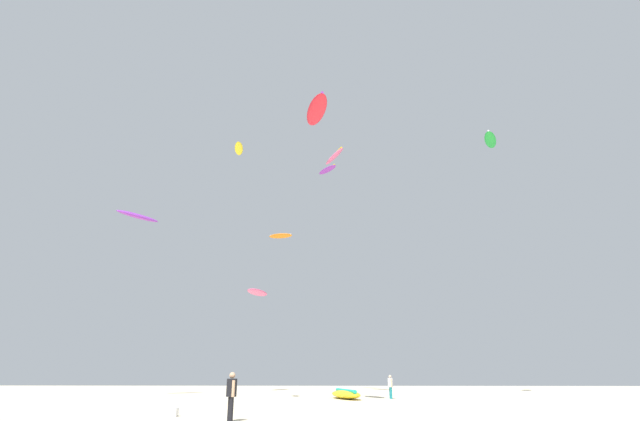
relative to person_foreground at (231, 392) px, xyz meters
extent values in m
cylinder|color=black|center=(0.04, -0.08, -0.56)|extent=(0.15, 0.15, 0.82)
cylinder|color=black|center=(-0.04, 0.08, -0.56)|extent=(0.15, 0.15, 0.82)
cylinder|color=black|center=(0.00, 0.00, 0.16)|extent=(0.38, 0.38, 0.62)
cylinder|color=tan|center=(0.10, -0.20, 0.13)|extent=(0.11, 0.11, 0.57)
cylinder|color=tan|center=(-0.10, 0.20, 0.13)|extent=(0.11, 0.11, 0.57)
sphere|color=tan|center=(0.00, 0.00, 0.58)|extent=(0.22, 0.22, 0.22)
cylinder|color=teal|center=(7.54, 16.46, -0.59)|extent=(0.14, 0.14, 0.76)
cylinder|color=teal|center=(7.50, 16.63, -0.59)|extent=(0.14, 0.14, 0.76)
cylinder|color=silver|center=(7.52, 16.55, 0.07)|extent=(0.35, 0.35, 0.57)
cylinder|color=beige|center=(7.57, 16.35, 0.05)|extent=(0.10, 0.10, 0.53)
cylinder|color=beige|center=(7.47, 16.75, 0.05)|extent=(0.10, 0.10, 0.53)
sphere|color=beige|center=(7.52, 16.55, 0.47)|extent=(0.21, 0.21, 0.21)
ellipsoid|color=yellow|center=(4.43, 16.47, -0.69)|extent=(2.67, 5.42, 0.53)
cylinder|color=#19B29E|center=(4.43, 16.47, -0.45)|extent=(1.37, 4.72, 0.23)
cube|color=white|center=(-2.83, 2.00, -0.81)|extent=(0.56, 0.36, 0.32)
ellipsoid|color=purple|center=(-12.91, 19.27, 13.30)|extent=(3.24, 3.79, 0.78)
ellipsoid|color=red|center=(2.68, 9.42, 17.33)|extent=(2.12, 4.25, 0.62)
cylinder|color=purple|center=(2.68, 9.42, 17.52)|extent=(1.06, 3.69, 0.18)
ellipsoid|color=green|center=(18.81, 22.90, 21.87)|extent=(2.34, 3.79, 0.42)
cylinder|color=white|center=(18.81, 22.90, 22.03)|extent=(1.41, 3.19, 0.16)
ellipsoid|color=purple|center=(3.01, 31.45, 22.79)|extent=(2.53, 3.00, 0.35)
cylinder|color=yellow|center=(3.01, 31.45, 22.93)|extent=(1.79, 2.36, 0.14)
ellipsoid|color=#E5598C|center=(3.82, 25.96, 21.83)|extent=(2.62, 4.11, 0.99)
cylinder|color=yellow|center=(3.82, 25.96, 22.01)|extent=(1.62, 3.44, 0.18)
ellipsoid|color=orange|center=(-2.70, 35.96, 16.26)|extent=(2.94, 1.38, 0.63)
cylinder|color=white|center=(-2.70, 35.96, 16.39)|extent=(2.58, 0.64, 0.12)
ellipsoid|color=yellow|center=(-2.92, 11.70, 15.71)|extent=(0.87, 2.13, 0.41)
ellipsoid|color=#E5598C|center=(-4.44, 31.50, 8.79)|extent=(2.36, 4.35, 0.68)
camera|label=1|loc=(3.84, -18.29, 0.62)|focal=26.59mm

